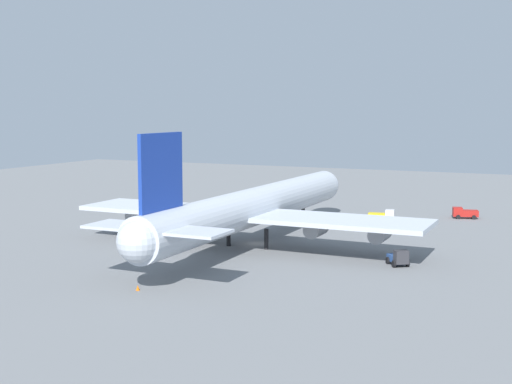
# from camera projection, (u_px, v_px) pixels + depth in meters

# --- Properties ---
(ground_plane) EXTENTS (289.60, 289.60, 0.00)m
(ground_plane) POSITION_uv_depth(u_px,v_px,m) (256.00, 244.00, 112.56)
(ground_plane) COLOR slate
(cargo_airplane) EXTENTS (72.40, 57.76, 19.06)m
(cargo_airplane) POSITION_uv_depth(u_px,v_px,m) (255.00, 207.00, 111.38)
(cargo_airplane) COLOR silver
(cargo_airplane) RESTS_ON ground_plane
(baggage_tug) EXTENTS (3.56, 5.32, 2.22)m
(baggage_tug) POSITION_uv_depth(u_px,v_px,m) (464.00, 213.00, 138.68)
(baggage_tug) COLOR #B21E19
(baggage_tug) RESTS_ON ground_plane
(maintenance_van) EXTENTS (3.16, 5.35, 2.17)m
(maintenance_van) POSITION_uv_depth(u_px,v_px,m) (383.00, 215.00, 136.18)
(maintenance_van) COLOR silver
(maintenance_van) RESTS_ON ground_plane
(catering_truck) EXTENTS (4.02, 3.81, 2.40)m
(catering_truck) POSITION_uv_depth(u_px,v_px,m) (398.00, 258.00, 96.57)
(catering_truck) COLOR #333338
(catering_truck) RESTS_ON ground_plane
(safety_cone_nose) EXTENTS (0.39, 0.39, 0.55)m
(safety_cone_nose) POSITION_uv_depth(u_px,v_px,m) (332.00, 215.00, 141.00)
(safety_cone_nose) COLOR orange
(safety_cone_nose) RESTS_ON ground_plane
(safety_cone_tail) EXTENTS (0.47, 0.47, 0.67)m
(safety_cone_tail) POSITION_uv_depth(u_px,v_px,m) (138.00, 288.00, 83.51)
(safety_cone_tail) COLOR orange
(safety_cone_tail) RESTS_ON ground_plane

